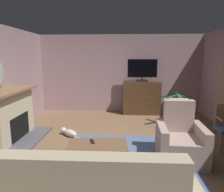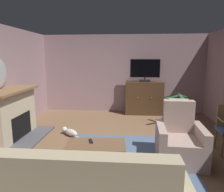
% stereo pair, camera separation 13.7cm
% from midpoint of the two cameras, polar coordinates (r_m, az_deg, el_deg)
% --- Properties ---
extents(ground_plane, '(5.96, 6.69, 0.04)m').
position_cam_midpoint_polar(ground_plane, '(4.37, 2.52, -14.56)').
color(ground_plane, brown).
extents(wall_back, '(5.96, 0.10, 2.57)m').
position_cam_midpoint_polar(wall_back, '(7.08, 3.60, 6.10)').
color(wall_back, gray).
rests_on(wall_back, ground_plane).
extents(rug_central, '(2.40, 2.12, 0.01)m').
position_cam_midpoint_polar(rug_central, '(4.05, 4.32, -16.30)').
color(rug_central, slate).
rests_on(rug_central, ground_plane).
extents(fireplace, '(0.95, 1.61, 1.14)m').
position_cam_midpoint_polar(fireplace, '(5.16, -25.07, -4.93)').
color(fireplace, '#4C4C51').
rests_on(fireplace, ground_plane).
extents(tv_cabinet, '(1.21, 0.48, 1.07)m').
position_cam_midpoint_polar(tv_cabinet, '(6.86, 9.35, -0.70)').
color(tv_cabinet, '#352315').
rests_on(tv_cabinet, ground_plane).
extents(television, '(0.93, 0.20, 0.71)m').
position_cam_midpoint_polar(television, '(6.69, 9.62, 7.10)').
color(television, black).
rests_on(television, tv_cabinet).
extents(coffee_table, '(1.03, 0.63, 0.40)m').
position_cam_midpoint_polar(coffee_table, '(3.61, -3.35, -13.61)').
color(coffee_table, brown).
rests_on(coffee_table, ground_plane).
extents(tv_remote, '(0.10, 0.18, 0.02)m').
position_cam_midpoint_polar(tv_remote, '(3.68, -4.73, -12.22)').
color(tv_remote, black).
rests_on(tv_remote, coffee_table).
extents(armchair_by_fireplace, '(0.85, 0.85, 1.07)m').
position_cam_midpoint_polar(armchair_by_fireplace, '(4.00, 19.02, -11.98)').
color(armchair_by_fireplace, '#A3897F').
rests_on(armchair_by_fireplace, ground_plane).
extents(potted_plant_small_fern_corner, '(0.77, 0.87, 0.92)m').
position_cam_midpoint_polar(potted_plant_small_fern_corner, '(5.86, 18.28, -5.53)').
color(potted_plant_small_fern_corner, '#3D4C5B').
rests_on(potted_plant_small_fern_corner, ground_plane).
extents(cat, '(0.59, 0.49, 0.19)m').
position_cam_midpoint_polar(cat, '(5.08, -10.60, -9.75)').
color(cat, beige).
rests_on(cat, ground_plane).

